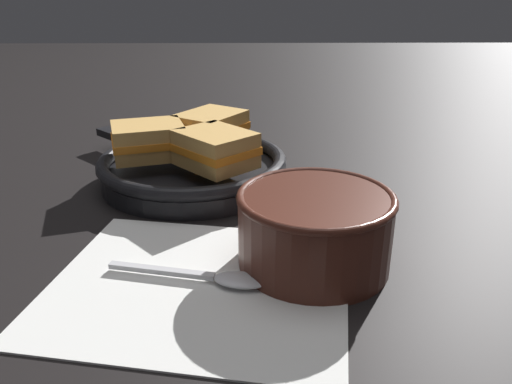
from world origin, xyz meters
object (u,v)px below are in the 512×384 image
soup_bowl (316,225)px  sandwich_far_left (149,140)px  skillet (193,168)px  sandwich_near_left (216,149)px  sandwich_near_right (211,128)px  spoon (219,277)px

soup_bowl → sandwich_far_left: (-0.20, 0.22, 0.02)m
skillet → sandwich_near_left: size_ratio=2.53×
soup_bowl → sandwich_near_right: 0.30m
soup_bowl → skillet: size_ratio=0.49×
sandwich_near_left → sandwich_near_right: 0.10m
spoon → sandwich_near_right: size_ratio=1.27×
sandwich_near_right → skillet: bearing=-114.6°
sandwich_near_right → sandwich_far_left: (-0.08, -0.06, 0.00)m
soup_bowl → sandwich_near_left: sandwich_near_left is taller
spoon → sandwich_far_left: size_ratio=1.37×
skillet → sandwich_near_right: bearing=65.4°
spoon → sandwich_near_right: (-0.03, 0.32, 0.06)m
sandwich_near_left → sandwich_near_right: size_ratio=1.00×
sandwich_near_left → sandwich_far_left: size_ratio=1.08×
sandwich_near_left → sandwich_far_left: same height
soup_bowl → skillet: (-0.14, 0.23, -0.02)m
sandwich_near_right → sandwich_far_left: bearing=-142.7°
soup_bowl → sandwich_near_left: (-0.11, 0.18, 0.02)m
skillet → sandwich_near_left: 0.07m
sandwich_near_left → sandwich_near_right: same height
spoon → skillet: bearing=113.7°
spoon → sandwich_near_right: 0.32m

